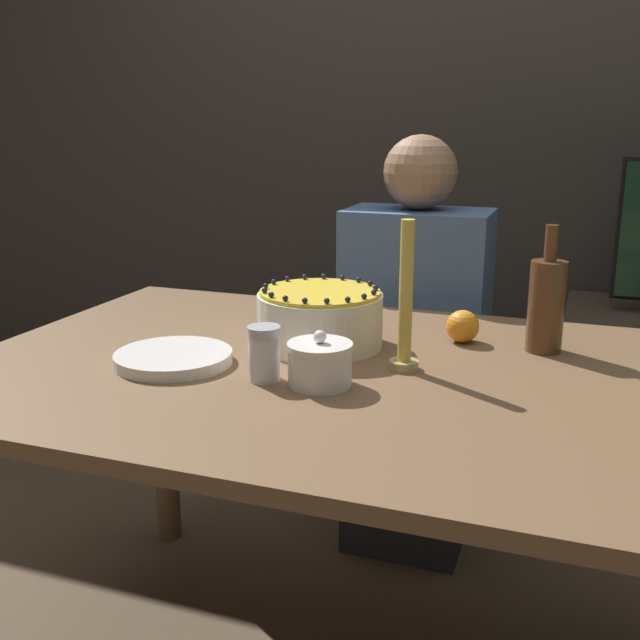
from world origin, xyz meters
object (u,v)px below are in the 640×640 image
object	(u,v)px
bottle	(546,304)
cake	(320,318)
person_man_blue_shirt	(413,374)
candle	(405,310)
sugar_bowl	(320,364)
sugar_shaker	(264,353)

from	to	relation	value
bottle	cake	bearing A→B (deg)	-164.68
bottle	person_man_blue_shirt	size ratio (longest dim) A/B	0.22
candle	bottle	xyz separation A→B (m)	(0.25, 0.22, -0.02)
bottle	person_man_blue_shirt	distance (m)	0.69
person_man_blue_shirt	candle	bearing A→B (deg)	100.82
bottle	sugar_bowl	bearing A→B (deg)	-136.00
cake	person_man_blue_shirt	size ratio (longest dim) A/B	0.22
cake	sugar_bowl	bearing A→B (deg)	-70.10
cake	candle	world-z (taller)	candle
sugar_bowl	candle	world-z (taller)	candle
sugar_bowl	sugar_shaker	size ratio (longest dim) A/B	1.16
cake	sugar_shaker	distance (m)	0.24
bottle	person_man_blue_shirt	bearing A→B (deg)	129.52
sugar_bowl	person_man_blue_shirt	size ratio (longest dim) A/B	0.10
candle	person_man_blue_shirt	xyz separation A→B (m)	(-0.13, 0.67, -0.37)
candle	cake	bearing A→B (deg)	155.94
sugar_bowl	candle	size ratio (longest dim) A/B	0.41
bottle	person_man_blue_shirt	world-z (taller)	person_man_blue_shirt
cake	bottle	bearing A→B (deg)	15.32
cake	sugar_shaker	bearing A→B (deg)	-95.20
sugar_bowl	person_man_blue_shirt	distance (m)	0.86
sugar_shaker	bottle	world-z (taller)	bottle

